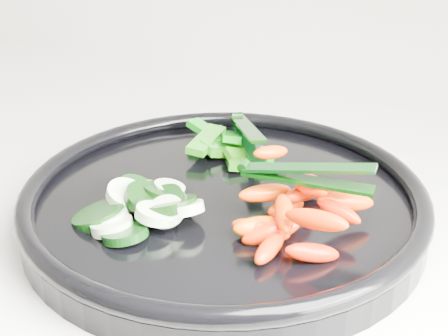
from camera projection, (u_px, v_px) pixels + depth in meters
The scene contains 6 objects.
veggie_tray at pixel (224, 201), 0.58m from camera, with size 0.44×0.44×0.04m.
cucumber_pile at pixel (141, 202), 0.55m from camera, with size 0.13×0.12×0.04m.
carrot_pile at pixel (296, 210), 0.52m from camera, with size 0.13×0.16×0.05m.
pepper_pile at pixel (231, 147), 0.66m from camera, with size 0.12×0.09×0.04m.
tong_carrot at pixel (303, 174), 0.51m from camera, with size 0.11×0.03×0.02m.
tong_pepper at pixel (246, 132), 0.65m from camera, with size 0.08×0.10×0.02m.
Camera 1 is at (0.50, 1.18, 1.23)m, focal length 50.00 mm.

